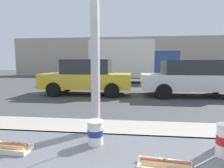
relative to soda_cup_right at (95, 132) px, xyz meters
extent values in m
plane|color=#424244|center=(-0.04, 8.14, -1.03)|extent=(60.00, 60.00, 0.00)
cube|color=#9E998E|center=(-0.04, 1.74, -0.97)|extent=(16.00, 2.80, 0.11)
cube|color=#35373A|center=(-0.04, 0.17, -0.09)|extent=(2.14, 0.02, 0.02)
cube|color=#9E9EA3|center=(-0.04, 0.22, 0.67)|extent=(0.05, 0.08, 1.50)
cube|color=#A89E8E|center=(-0.04, 20.57, 1.22)|extent=(28.00, 1.20, 4.49)
cylinder|color=silver|center=(0.00, 0.00, -0.01)|extent=(0.09, 0.09, 0.13)
cylinder|color=navy|center=(0.00, 0.00, 0.00)|extent=(0.10, 0.10, 0.04)
cylinder|color=black|center=(0.00, 0.00, 0.05)|extent=(0.09, 0.09, 0.01)
cylinder|color=white|center=(0.00, 0.00, 0.06)|extent=(0.10, 0.10, 0.01)
cylinder|color=pink|center=(0.01, -0.01, 0.13)|extent=(0.01, 0.05, 0.20)
cube|color=beige|center=(0.38, -0.19, -0.06)|extent=(0.25, 0.04, 0.03)
cylinder|color=tan|center=(0.38, -0.23, -0.05)|extent=(0.22, 0.06, 0.04)
cylinder|color=brown|center=(0.38, -0.23, -0.04)|extent=(0.22, 0.05, 0.03)
cube|color=beige|center=(0.41, -0.24, -0.03)|extent=(0.01, 0.01, 0.01)
cube|color=#337A2D|center=(0.38, -0.23, -0.03)|extent=(0.01, 0.01, 0.01)
cube|color=beige|center=(0.40, -0.24, -0.03)|extent=(0.01, 0.01, 0.01)
cube|color=beige|center=(0.35, -0.23, -0.03)|extent=(0.02, 0.01, 0.01)
cube|color=beige|center=(-0.48, -0.14, -0.07)|extent=(0.27, 0.10, 0.01)
cube|color=beige|center=(-0.48, -0.18, -0.06)|extent=(0.27, 0.02, 0.03)
cube|color=beige|center=(-0.48, -0.10, -0.06)|extent=(0.27, 0.02, 0.03)
cylinder|color=tan|center=(-0.48, -0.14, -0.05)|extent=(0.23, 0.05, 0.04)
cylinder|color=#9E4733|center=(-0.48, -0.14, -0.04)|extent=(0.24, 0.04, 0.03)
cube|color=#337A2D|center=(-0.41, -0.14, -0.03)|extent=(0.01, 0.01, 0.01)
cube|color=beige|center=(-0.52, -0.14, -0.03)|extent=(0.01, 0.01, 0.01)
cube|color=red|center=(-0.44, -0.14, -0.03)|extent=(0.01, 0.01, 0.01)
cylinder|color=white|center=(0.59, -0.14, -0.07)|extent=(0.15, 0.13, 0.01)
cube|color=gold|center=(-1.89, 7.32, -0.38)|extent=(4.14, 1.74, 0.66)
cube|color=#282D33|center=(-1.86, 7.32, 0.28)|extent=(2.15, 1.53, 0.65)
cylinder|color=black|center=(-0.61, 8.19, -0.71)|extent=(0.64, 0.18, 0.64)
cylinder|color=black|center=(-0.61, 6.45, -0.71)|extent=(0.64, 0.18, 0.64)
cylinder|color=black|center=(-3.18, 8.19, -0.71)|extent=(0.64, 0.18, 0.64)
cylinder|color=black|center=(-3.18, 6.45, -0.71)|extent=(0.64, 0.18, 0.64)
cube|color=silver|center=(2.92, 7.32, -0.38)|extent=(4.50, 1.82, 0.66)
cube|color=#282D33|center=(2.80, 7.32, 0.26)|extent=(2.34, 1.60, 0.61)
cylinder|color=black|center=(4.31, 8.23, -0.71)|extent=(0.64, 0.18, 0.64)
cylinder|color=black|center=(1.52, 8.23, -0.71)|extent=(0.64, 0.18, 0.64)
cylinder|color=black|center=(1.52, 6.41, -0.71)|extent=(0.64, 0.18, 0.64)
cube|color=silver|center=(-0.58, 13.17, 0.78)|extent=(4.76, 2.20, 2.72)
cube|color=navy|center=(2.61, 13.17, 0.37)|extent=(1.90, 2.10, 1.90)
cylinder|color=black|center=(2.61, 14.22, -0.58)|extent=(0.90, 0.24, 0.90)
cylinder|color=black|center=(2.61, 12.12, -0.58)|extent=(0.90, 0.24, 0.90)
cylinder|color=black|center=(-1.41, 14.27, -0.58)|extent=(0.90, 0.24, 0.90)
cylinder|color=black|center=(-1.41, 12.07, -0.58)|extent=(0.90, 0.24, 0.90)
camera|label=1|loc=(0.22, -1.05, 0.41)|focal=29.03mm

